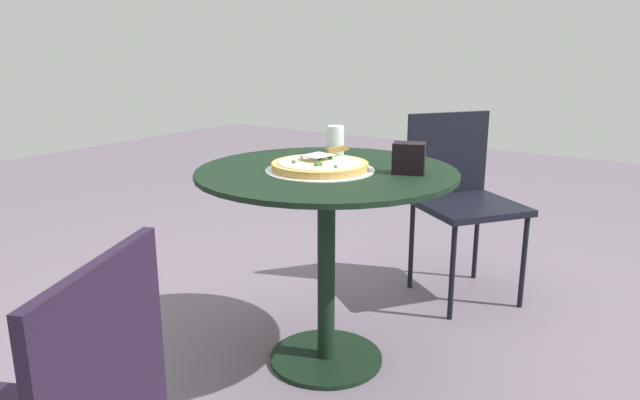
% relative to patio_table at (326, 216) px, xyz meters
% --- Properties ---
extents(ground_plane, '(10.00, 10.00, 0.00)m').
position_rel_patio_table_xyz_m(ground_plane, '(0.00, 0.00, -0.58)').
color(ground_plane, slate).
extents(patio_table, '(0.93, 0.93, 0.75)m').
position_rel_patio_table_xyz_m(patio_table, '(0.00, 0.00, 0.00)').
color(patio_table, black).
rests_on(patio_table, ground).
extents(pizza_on_tray, '(0.39, 0.39, 0.05)m').
position_rel_patio_table_xyz_m(pizza_on_tray, '(-0.03, 0.01, 0.19)').
color(pizza_on_tray, silver).
rests_on(pizza_on_tray, patio_table).
extents(pizza_server, '(0.22, 0.10, 0.02)m').
position_rel_patio_table_xyz_m(pizza_server, '(0.04, 0.02, 0.23)').
color(pizza_server, silver).
rests_on(pizza_server, pizza_on_tray).
extents(drinking_cup, '(0.07, 0.07, 0.12)m').
position_rel_patio_table_xyz_m(drinking_cup, '(0.25, 0.12, 0.23)').
color(drinking_cup, silver).
rests_on(drinking_cup, patio_table).
extents(napkin_dispenser, '(0.11, 0.13, 0.11)m').
position_rel_patio_table_xyz_m(napkin_dispenser, '(0.10, -0.27, 0.23)').
color(napkin_dispenser, black).
rests_on(napkin_dispenser, patio_table).
extents(patio_chair_far, '(0.61, 0.61, 0.87)m').
position_rel_patio_table_xyz_m(patio_chair_far, '(0.91, -0.16, -0.07)').
color(patio_chair_far, black).
rests_on(patio_chair_far, ground).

